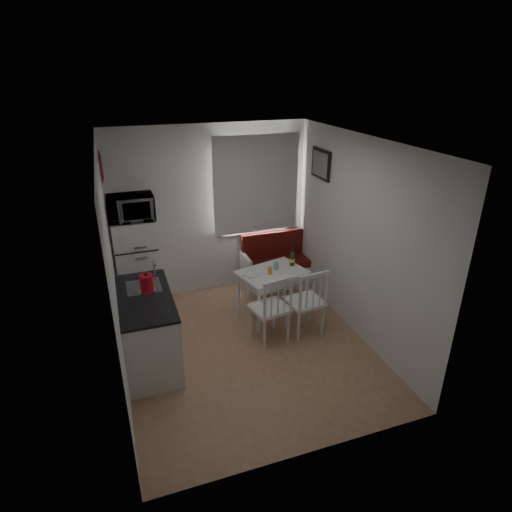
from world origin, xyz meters
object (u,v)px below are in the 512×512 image
at_px(kitchen_counter, 148,328).
at_px(bench, 279,268).
at_px(chair_right, 309,296).
at_px(fridge, 138,266).
at_px(dining_table, 272,277).
at_px(microwave, 131,208).
at_px(chair_left, 273,303).
at_px(wine_bottle, 292,256).
at_px(kettle, 147,283).

height_order(kitchen_counter, bench, kitchen_counter).
height_order(chair_right, fridge, fridge).
bearing_deg(dining_table, microwave, 144.35).
height_order(kitchen_counter, microwave, microwave).
xyz_separation_m(bench, microwave, (-2.22, -0.16, 1.31)).
distance_m(chair_left, fridge, 2.07).
relative_size(fridge, wine_bottle, 5.13).
relative_size(kitchen_counter, chair_left, 2.53).
xyz_separation_m(chair_left, microwave, (-1.52, 1.34, 1.01)).
height_order(dining_table, chair_left, chair_left).
relative_size(bench, chair_left, 2.35).
xyz_separation_m(chair_left, chair_right, (0.50, -0.00, 0.00)).
relative_size(chair_right, kettle, 2.06).
distance_m(chair_right, kettle, 2.05).
bearing_deg(dining_table, kettle, 179.89).
bearing_deg(microwave, kettle, -88.48).
xyz_separation_m(chair_left, fridge, (-1.52, 1.39, 0.13)).
bearing_deg(bench, fridge, -177.20).
bearing_deg(kitchen_counter, chair_right, -4.21).
bearing_deg(chair_left, kitchen_counter, 163.65).
relative_size(bench, wine_bottle, 4.38).
distance_m(bench, chair_right, 1.55).
distance_m(kitchen_counter, wine_bottle, 2.26).
height_order(chair_left, kettle, kettle).
bearing_deg(kettle, chair_left, -8.14).
distance_m(bench, fridge, 2.26).
bearing_deg(microwave, fridge, 90.00).
bearing_deg(kettle, dining_table, 14.67).
bearing_deg(microwave, bench, 4.09).
bearing_deg(chair_left, fridge, 126.67).
distance_m(dining_table, kettle, 1.85).
bearing_deg(microwave, wine_bottle, -15.17).
relative_size(dining_table, chair_left, 2.00).
relative_size(kitchen_counter, microwave, 2.18).
relative_size(bench, kettle, 4.88).
bearing_deg(bench, chair_left, -114.90).
bearing_deg(dining_table, bench, 47.00).
distance_m(kitchen_counter, bench, 2.62).
relative_size(chair_right, wine_bottle, 1.85).
distance_m(fridge, kettle, 1.22).
relative_size(microwave, kettle, 2.41).
xyz_separation_m(bench, chair_right, (-0.20, -1.50, 0.31)).
relative_size(bench, microwave, 2.03).
bearing_deg(chair_right, bench, 76.63).
xyz_separation_m(dining_table, microwave, (-1.77, 0.67, 1.00)).
distance_m(fridge, wine_bottle, 2.21).
bearing_deg(wine_bottle, fridge, 163.57).
relative_size(chair_left, microwave, 0.86).
height_order(kitchen_counter, chair_left, kitchen_counter).
distance_m(dining_table, chair_right, 0.71).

